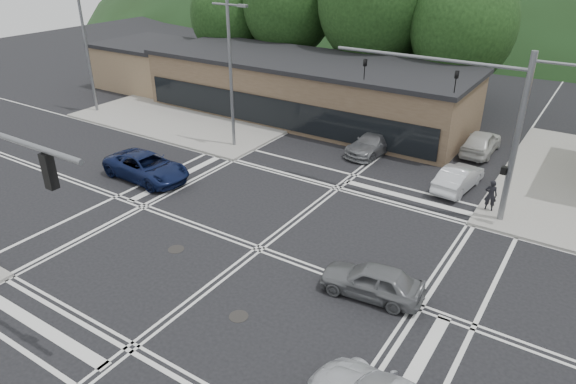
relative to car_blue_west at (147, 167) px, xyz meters
The scene contains 19 objects.
ground 9.82m from the car_blue_west, 14.62° to the right, with size 120.00×120.00×0.00m, color black.
sidewalk_nw 13.71m from the car_blue_west, 113.78° to the left, with size 16.00×16.00×0.15m, color gray.
commercial_row 14.66m from the car_blue_west, 84.19° to the left, with size 24.00×8.00×4.00m, color brown.
commercial_nw 20.57m from the car_blue_west, 134.99° to the left, with size 8.00×7.00×3.60m, color #846B4F.
hill_north 88.04m from the car_blue_west, 83.82° to the left, with size 252.00×126.00×140.00m, color #1C3216.
tree_n_a 22.91m from the car_blue_west, 101.86° to the left, with size 8.00×8.00×11.75m.
tree_n_b 22.92m from the car_blue_west, 80.82° to the left, with size 9.00×9.00×12.98m.
tree_n_c 24.63m from the car_blue_west, 64.04° to the left, with size 7.60×7.60×10.87m.
tree_n_d 23.63m from the car_blue_west, 117.14° to the left, with size 6.80×6.80×9.76m.
tree_n_e 27.36m from the car_blue_west, 73.67° to the left, with size 8.40×8.40×11.98m.
streetlight_nw 7.90m from the car_blue_west, 80.96° to the left, with size 2.50×0.25×9.00m.
streetlight_w 14.72m from the car_blue_west, 152.35° to the left, with size 2.50×0.25×9.00m.
signal_mast_ne 17.93m from the car_blue_west, 19.22° to the left, with size 11.65×0.30×8.00m.
car_blue_west is the anchor object (origin of this frame).
car_grey_center 15.17m from the car_blue_west, 10.53° to the right, with size 1.56×3.89×1.32m, color slate.
car_queue_a 17.01m from the car_blue_west, 28.62° to the left, with size 1.39×4.00×1.32m, color silver.
car_queue_b 20.23m from the car_blue_west, 43.80° to the left, with size 1.75×4.35×1.48m, color beige.
car_northbound 13.76m from the car_blue_west, 49.28° to the left, with size 1.87×4.59×1.33m, color slate.
pedestrian 18.13m from the car_blue_west, 20.50° to the left, with size 0.58×0.38×1.59m, color black.
Camera 1 is at (11.34, -15.13, 12.13)m, focal length 32.00 mm.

